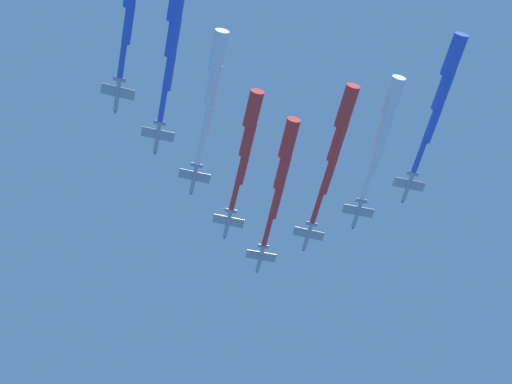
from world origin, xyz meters
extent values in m
cylinder|color=#9EA3AD|center=(-11.22, -17.58, 199.69)|extent=(3.73, 8.92, 1.11)
cone|color=#1959A5|center=(-12.72, -22.40, 199.69)|extent=(1.39, 1.55, 1.05)
cylinder|color=black|center=(-9.81, -13.04, 199.69)|extent=(0.97, 0.82, 0.83)
ellipsoid|color=black|center=(-11.81, -19.47, 200.16)|extent=(1.29, 2.04, 0.68)
cube|color=#9EA3AD|center=(-11.06, -17.06, 199.64)|extent=(8.82, 5.07, 0.18)
cube|color=#1959A5|center=(-7.38, -18.20, 199.73)|extent=(1.35, 2.40, 0.10)
cube|color=#1959A5|center=(-14.73, -15.92, 199.69)|extent=(1.35, 2.40, 0.10)
cube|color=#9EA3AD|center=(-10.10, -13.97, 199.69)|extent=(3.38, 2.00, 0.12)
cube|color=#1959A5|center=(-10.10, -13.97, 200.64)|extent=(0.54, 1.38, 1.90)
cylinder|color=red|center=(-8.33, -8.30, 199.69)|extent=(4.53, 10.67, 1.41)
cylinder|color=red|center=(-5.84, 0.70, 199.69)|extent=(5.20, 10.88, 2.11)
cylinder|color=red|center=(-2.67, 9.49, 199.69)|extent=(5.88, 11.08, 2.81)
cylinder|color=red|center=(0.52, 18.27, 199.69)|extent=(6.55, 11.29, 3.52)
cylinder|color=#9EA3AD|center=(2.39, -11.24, 198.91)|extent=(3.62, 8.95, 1.13)
cone|color=#1959A5|center=(0.97, -16.08, 198.91)|extent=(1.39, 1.55, 1.07)
cylinder|color=black|center=(3.74, -6.68, 198.91)|extent=(0.98, 0.81, 0.84)
ellipsoid|color=black|center=(1.83, -13.14, 199.38)|extent=(1.28, 2.04, 0.70)
cube|color=#9EA3AD|center=(2.55, -10.72, 198.86)|extent=(8.82, 4.96, 0.35)
cube|color=#1959A5|center=(6.24, -11.81, 199.02)|extent=(1.32, 2.40, 0.12)
cube|color=#1959A5|center=(-1.15, -9.64, 198.84)|extent=(1.32, 2.40, 0.12)
cube|color=#9EA3AD|center=(3.46, -7.61, 198.91)|extent=(3.38, 1.96, 0.18)
cube|color=#1959A5|center=(3.44, -7.61, 199.86)|extent=(0.55, 1.39, 1.90)
cylinder|color=red|center=(4.99, -2.42, 198.91)|extent=(4.06, 9.54, 1.43)
cylinder|color=red|center=(7.04, 5.61, 198.90)|extent=(4.75, 9.74, 2.15)
cylinder|color=red|center=(9.77, 13.43, 198.91)|extent=(5.44, 9.94, 2.87)
cylinder|color=red|center=(12.53, 21.25, 198.92)|extent=(6.13, 10.15, 3.58)
cylinder|color=#9EA3AD|center=(-18.95, -4.70, 199.63)|extent=(3.62, 8.96, 1.15)
cone|color=#1959A5|center=(-20.36, -9.55, 199.63)|extent=(1.41, 1.55, 1.09)
cylinder|color=black|center=(-17.62, -0.14, 199.63)|extent=(1.00, 0.82, 0.86)
ellipsoid|color=black|center=(-19.52, -6.60, 200.10)|extent=(1.29, 2.05, 0.71)
cube|color=#9EA3AD|center=(-18.80, -4.19, 199.58)|extent=(8.82, 4.94, 0.52)
cube|color=#1959A5|center=(-15.11, -5.26, 199.83)|extent=(1.32, 2.41, 0.13)
cube|color=#1959A5|center=(-22.49, -3.11, 199.48)|extent=(1.32, 2.41, 0.13)
cube|color=#9EA3AD|center=(-17.89, -1.07, 199.63)|extent=(3.38, 1.95, 0.25)
cube|color=#1959A5|center=(-17.94, -1.06, 200.58)|extent=(0.59, 1.40, 1.90)
cylinder|color=red|center=(-16.18, 4.82, 199.63)|extent=(4.53, 11.16, 1.46)
cylinder|color=red|center=(-13.74, 14.25, 199.62)|extent=(5.24, 11.36, 2.19)
cylinder|color=red|center=(-10.63, 23.48, 199.64)|extent=(5.94, 11.57, 2.93)
cylinder|color=red|center=(-7.48, 32.70, 199.66)|extent=(6.64, 11.77, 3.66)
cylinder|color=#9EA3AD|center=(16.01, -4.90, 202.09)|extent=(3.60, 8.96, 1.13)
cone|color=#1959A5|center=(14.60, -9.75, 202.09)|extent=(1.40, 1.55, 1.07)
cylinder|color=black|center=(17.34, -0.34, 202.09)|extent=(0.98, 0.81, 0.85)
ellipsoid|color=black|center=(15.44, -6.80, 202.55)|extent=(1.28, 2.04, 0.70)
cube|color=#9EA3AD|center=(16.16, -4.38, 202.04)|extent=(8.82, 4.94, 0.38)
cube|color=#1959A5|center=(19.85, -5.46, 202.22)|extent=(1.32, 2.40, 0.12)
cube|color=#1959A5|center=(12.46, -3.31, 202.00)|extent=(1.32, 2.40, 0.12)
cube|color=#9EA3AD|center=(17.07, -1.27, 202.09)|extent=(3.38, 1.95, 0.19)
cube|color=#1959A5|center=(17.04, -1.27, 203.04)|extent=(0.56, 1.39, 1.90)
cylinder|color=white|center=(18.65, 4.15, 202.09)|extent=(4.20, 10.06, 1.44)
cylinder|color=white|center=(20.81, 12.63, 202.08)|extent=(4.89, 10.26, 2.16)
cylinder|color=white|center=(23.65, 20.91, 202.09)|extent=(5.58, 10.47, 2.88)
cylinder|color=white|center=(26.52, 29.19, 202.10)|extent=(6.27, 10.67, 3.60)
cylinder|color=#9EA3AD|center=(-26.68, 8.17, 199.41)|extent=(3.80, 8.91, 1.12)
cone|color=#1959A5|center=(-28.21, 3.36, 199.41)|extent=(1.41, 1.56, 1.06)
cylinder|color=black|center=(-25.24, 12.70, 199.41)|extent=(0.98, 0.83, 0.84)
ellipsoid|color=black|center=(-27.29, 6.29, 199.88)|extent=(1.31, 2.04, 0.69)
cube|color=#9EA3AD|center=(-26.52, 8.68, 199.36)|extent=(8.82, 5.12, 0.28)
cube|color=#1959A5|center=(-22.85, 7.52, 199.50)|extent=(1.37, 2.40, 0.11)
cube|color=#1959A5|center=(-30.19, 9.85, 199.37)|extent=(1.37, 2.40, 0.11)
cube|color=#9EA3AD|center=(-25.53, 11.77, 199.41)|extent=(3.38, 2.02, 0.15)
cube|color=#1959A5|center=(-25.55, 11.78, 200.36)|extent=(0.57, 1.38, 1.90)
cylinder|color=white|center=(-23.88, 16.96, 199.41)|extent=(4.27, 9.59, 1.42)
cylinder|color=white|center=(-21.63, 25.01, 199.41)|extent=(4.95, 9.80, 2.13)
cylinder|color=white|center=(-18.70, 32.85, 199.41)|extent=(5.63, 10.02, 2.85)
cylinder|color=white|center=(-15.74, 40.68, 199.42)|extent=(6.31, 10.24, 3.56)
cylinder|color=#9EA3AD|center=(29.62, 1.43, 202.19)|extent=(3.67, 8.94, 1.12)
cone|color=#1959A5|center=(28.16, -3.40, 202.19)|extent=(1.39, 1.55, 1.06)
cylinder|color=black|center=(31.00, 5.98, 202.19)|extent=(0.97, 0.82, 0.84)
ellipsoid|color=black|center=(29.04, -0.46, 202.66)|extent=(1.29, 2.04, 0.69)
cube|color=#9EA3AD|center=(29.78, 1.95, 202.14)|extent=(8.82, 5.01, 0.27)
cube|color=#1959A5|center=(33.46, 0.84, 202.27)|extent=(1.34, 2.40, 0.11)
cube|color=#1959A5|center=(26.09, 3.07, 202.15)|extent=(1.34, 2.40, 0.11)
cube|color=#9EA3AD|center=(30.72, 5.05, 202.19)|extent=(3.38, 1.98, 0.15)
cube|color=#1959A5|center=(30.70, 5.06, 203.14)|extent=(0.55, 1.38, 1.90)
cylinder|color=blue|center=(32.35, 10.45, 202.19)|extent=(4.26, 10.02, 1.42)
cylinder|color=blue|center=(34.59, 18.89, 202.19)|extent=(4.94, 10.23, 2.13)
cylinder|color=blue|center=(37.51, 27.13, 202.19)|extent=(5.62, 10.43, 2.84)
cylinder|color=blue|center=(40.45, 35.36, 202.20)|extent=(6.30, 10.64, 3.55)
cylinder|color=#9EA3AD|center=(-34.41, 21.04, 200.68)|extent=(3.76, 8.93, 1.14)
cone|color=#1959A5|center=(-35.91, 16.22, 200.68)|extent=(1.42, 1.56, 1.08)
cylinder|color=black|center=(-33.00, 25.58, 200.68)|extent=(0.99, 0.83, 0.85)
ellipsoid|color=black|center=(-35.02, 19.16, 201.15)|extent=(1.31, 2.05, 0.71)
cube|color=#9EA3AD|center=(-34.25, 21.56, 200.63)|extent=(8.82, 5.08, 0.43)
cube|color=#1959A5|center=(-30.58, 20.42, 200.83)|extent=(1.36, 2.41, 0.12)
cube|color=#1959A5|center=(-37.93, 22.70, 200.56)|extent=(1.36, 2.41, 0.12)
cube|color=#9EA3AD|center=(-33.29, 24.65, 200.68)|extent=(3.38, 2.00, 0.21)
cube|color=#1959A5|center=(-33.32, 24.66, 201.63)|extent=(0.59, 1.39, 1.90)
cylinder|color=blue|center=(-31.57, 30.18, 200.68)|extent=(4.48, 10.36, 1.45)
cylinder|color=blue|center=(-29.16, 38.91, 200.67)|extent=(5.17, 10.58, 2.17)
cylinder|color=blue|center=(-26.08, 47.43, 200.68)|extent=(5.86, 10.79, 2.90)
cylinder|color=blue|center=(-22.97, 55.93, 200.70)|extent=(6.55, 11.01, 3.62)
cylinder|color=#9EA3AD|center=(43.24, 7.77, 201.07)|extent=(3.63, 8.97, 1.16)
cone|color=#1959A5|center=(41.83, 2.92, 201.07)|extent=(1.42, 1.56, 1.10)
cylinder|color=black|center=(44.56, 12.33, 201.07)|extent=(1.00, 0.82, 0.87)
ellipsoid|color=black|center=(42.66, 5.88, 201.54)|extent=(1.30, 2.05, 0.72)
cube|color=#9EA3AD|center=(43.39, 8.29, 201.02)|extent=(8.81, 4.94, 0.62)
cube|color=#1959A5|center=(47.08, 7.22, 201.31)|extent=(1.32, 2.41, 0.14)
cube|color=#1959A5|center=(39.70, 9.36, 200.87)|extent=(1.32, 2.41, 0.14)
cube|color=#9EA3AD|center=(44.29, 11.40, 201.07)|extent=(3.38, 1.95, 0.28)
cube|color=#1959A5|center=(44.24, 11.42, 202.02)|extent=(0.61, 1.41, 1.90)
cylinder|color=blue|center=(45.87, 16.84, 201.07)|extent=(4.24, 10.11, 1.48)
cylinder|color=blue|center=(48.04, 25.35, 201.05)|extent=(4.95, 10.31, 2.22)
camera|label=1|loc=(45.68, 82.43, 41.39)|focal=48.96mm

